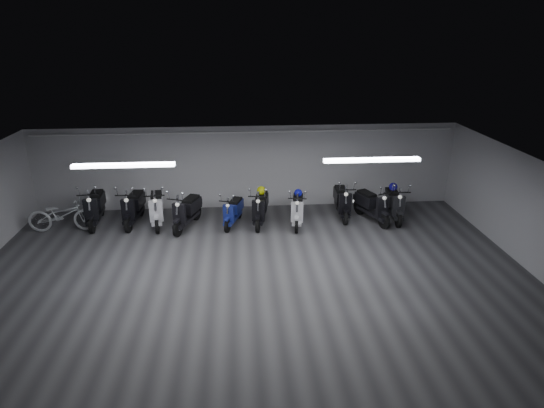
{
  "coord_description": "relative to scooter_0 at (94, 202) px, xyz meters",
  "views": [
    {
      "loc": [
        -0.27,
        -9.51,
        5.81
      ],
      "look_at": [
        0.64,
        2.5,
        1.05
      ],
      "focal_mm": 29.81,
      "sensor_mm": 36.0,
      "label": 1
    }
  ],
  "objects": [
    {
      "name": "scooter_5",
      "position": [
        5.13,
        -0.37,
        -0.05
      ],
      "size": [
        0.95,
        1.97,
        1.41
      ],
      "primitive_type": null,
      "rotation": [
        0.0,
        0.0,
        -0.18
      ],
      "color": "black",
      "rests_on": "floor"
    },
    {
      "name": "fluor_strip_left",
      "position": [
        1.77,
        -2.87,
        1.99
      ],
      "size": [
        2.4,
        0.18,
        0.08
      ],
      "primitive_type": "cube",
      "color": "white",
      "rests_on": "ceiling"
    },
    {
      "name": "fluor_strip_right",
      "position": [
        7.77,
        -2.87,
        1.99
      ],
      "size": [
        2.4,
        0.18,
        0.08
      ],
      "primitive_type": "cube",
      "color": "white",
      "rests_on": "ceiling"
    },
    {
      "name": "ceiling",
      "position": [
        4.77,
        -3.87,
        2.06
      ],
      "size": [
        14.0,
        10.0,
        0.01
      ],
      "primitive_type": "cube",
      "color": "gray",
      "rests_on": "ground"
    },
    {
      "name": "scooter_9",
      "position": [
        9.39,
        -0.35,
        -0.04
      ],
      "size": [
        0.75,
        1.94,
        1.42
      ],
      "primitive_type": null,
      "rotation": [
        0.0,
        0.0,
        -0.06
      ],
      "color": "black",
      "rests_on": "floor"
    },
    {
      "name": "helmet_0",
      "position": [
        9.41,
        -0.08,
        0.26
      ],
      "size": [
        0.27,
        0.27,
        0.27
      ],
      "primitive_type": "sphere",
      "color": "#130B82",
      "rests_on": "scooter_9"
    },
    {
      "name": "helmet_1",
      "position": [
        5.18,
        -0.11,
        0.26
      ],
      "size": [
        0.28,
        0.28,
        0.28
      ],
      "primitive_type": "sphere",
      "color": "#C8D70C",
      "rests_on": "scooter_5"
    },
    {
      "name": "conduit",
      "position": [
        4.77,
        1.05,
        1.87
      ],
      "size": [
        13.6,
        0.05,
        0.05
      ],
      "primitive_type": "cylinder",
      "rotation": [
        0.0,
        1.57,
        0.0
      ],
      "color": "white",
      "rests_on": "back_wall"
    },
    {
      "name": "scooter_8",
      "position": [
        8.66,
        -0.43,
        -0.04
      ],
      "size": [
        1.28,
        2.0,
        1.42
      ],
      "primitive_type": null,
      "rotation": [
        0.0,
        0.0,
        0.37
      ],
      "color": "black",
      "rests_on": "floor"
    },
    {
      "name": "scooter_6",
      "position": [
        6.28,
        -0.52,
        -0.07
      ],
      "size": [
        0.9,
        1.89,
        1.35
      ],
      "primitive_type": null,
      "rotation": [
        0.0,
        0.0,
        -0.17
      ],
      "color": "silver",
      "rests_on": "floor"
    },
    {
      "name": "scooter_1",
      "position": [
        1.18,
        -0.05,
        -0.02
      ],
      "size": [
        0.83,
        2.01,
        1.46
      ],
      "primitive_type": null,
      "rotation": [
        0.0,
        0.0,
        -0.09
      ],
      "color": "black",
      "rests_on": "floor"
    },
    {
      "name": "back_wall",
      "position": [
        4.77,
        1.13,
        0.65
      ],
      "size": [
        14.0,
        0.01,
        2.8
      ],
      "primitive_type": "cube",
      "color": "#B0B0B3",
      "rests_on": "ground"
    },
    {
      "name": "scooter_3",
      "position": [
        2.87,
        -0.5,
        -0.04
      ],
      "size": [
        1.27,
        2.01,
        1.42
      ],
      "primitive_type": null,
      "rotation": [
        0.0,
        0.0,
        -0.36
      ],
      "color": "black",
      "rests_on": "floor"
    },
    {
      "name": "front_wall",
      "position": [
        4.77,
        -8.88,
        0.65
      ],
      "size": [
        14.0,
        0.01,
        2.8
      ],
      "primitive_type": "cube",
      "color": "#B0B0B3",
      "rests_on": "ground"
    },
    {
      "name": "scooter_2",
      "position": [
        1.92,
        -0.18,
        -0.01
      ],
      "size": [
        0.9,
        2.05,
        1.47
      ],
      "primitive_type": null,
      "rotation": [
        0.0,
        0.0,
        0.13
      ],
      "color": "silver",
      "rests_on": "floor"
    },
    {
      "name": "scooter_0",
      "position": [
        0.0,
        0.0,
        0.0
      ],
      "size": [
        0.82,
        2.06,
        1.5
      ],
      "primitive_type": null,
      "rotation": [
        0.0,
        0.0,
        0.08
      ],
      "color": "black",
      "rests_on": "floor"
    },
    {
      "name": "helmet_2",
      "position": [
        6.32,
        -0.27,
        0.21
      ],
      "size": [
        0.25,
        0.25,
        0.25
      ],
      "primitive_type": "sphere",
      "color": "#0E109E",
      "rests_on": "scooter_6"
    },
    {
      "name": "bicycle",
      "position": [
        -0.86,
        -0.44,
        -0.11
      ],
      "size": [
        2.0,
        0.74,
        1.28
      ],
      "primitive_type": "imported",
      "rotation": [
        0.0,
        0.0,
        1.59
      ],
      "color": "white",
      "rests_on": "floor"
    },
    {
      "name": "right_wall",
      "position": [
        11.78,
        -3.87,
        0.65
      ],
      "size": [
        0.01,
        10.0,
        2.8
      ],
      "primitive_type": "cube",
      "color": "#B0B0B3",
      "rests_on": "ground"
    },
    {
      "name": "floor",
      "position": [
        4.77,
        -3.87,
        -0.75
      ],
      "size": [
        14.0,
        10.0,
        0.01
      ],
      "primitive_type": "cube",
      "color": "#3B3A3D",
      "rests_on": "ground"
    },
    {
      "name": "scooter_4",
      "position": [
        4.28,
        -0.4,
        -0.14
      ],
      "size": [
        1.04,
        1.72,
        1.21
      ],
      "primitive_type": null,
      "rotation": [
        0.0,
        0.0,
        -0.33
      ],
      "color": "navy",
      "rests_on": "floor"
    },
    {
      "name": "scooter_7",
      "position": [
        7.8,
        -0.01,
        -0.04
      ],
      "size": [
        0.73,
        1.95,
        1.43
      ],
      "primitive_type": null,
      "rotation": [
        0.0,
        0.0,
        -0.05
      ],
      "color": "black",
      "rests_on": "floor"
    }
  ]
}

